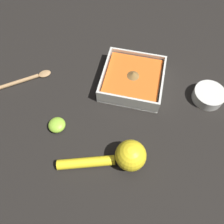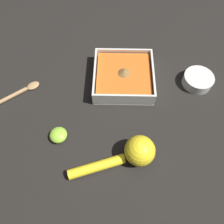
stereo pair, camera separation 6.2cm
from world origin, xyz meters
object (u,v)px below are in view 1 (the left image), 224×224
(spice_bowl, at_px, (208,95))
(square_dish, at_px, (132,79))
(lemon_squeezer, at_px, (122,156))
(wooden_spoon, at_px, (19,81))
(lemon_half, at_px, (56,125))

(spice_bowl, bearing_deg, square_dish, 178.97)
(lemon_squeezer, bearing_deg, wooden_spoon, 136.42)
(lemon_half, distance_m, wooden_spoon, 0.21)
(lemon_half, height_order, wooden_spoon, lemon_half)
(square_dish, height_order, wooden_spoon, square_dish)
(lemon_half, xyz_separation_m, wooden_spoon, (-0.17, 0.12, -0.01))
(spice_bowl, relative_size, lemon_half, 1.93)
(square_dish, relative_size, wooden_spoon, 0.94)
(square_dish, bearing_deg, spice_bowl, -1.03)
(spice_bowl, relative_size, wooden_spoon, 0.47)
(square_dish, xyz_separation_m, wooden_spoon, (-0.35, -0.08, -0.01))
(square_dish, relative_size, lemon_squeezer, 0.83)
(spice_bowl, xyz_separation_m, wooden_spoon, (-0.59, -0.07, -0.01))
(square_dish, distance_m, wooden_spoon, 0.36)
(lemon_squeezer, bearing_deg, lemon_half, 146.50)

